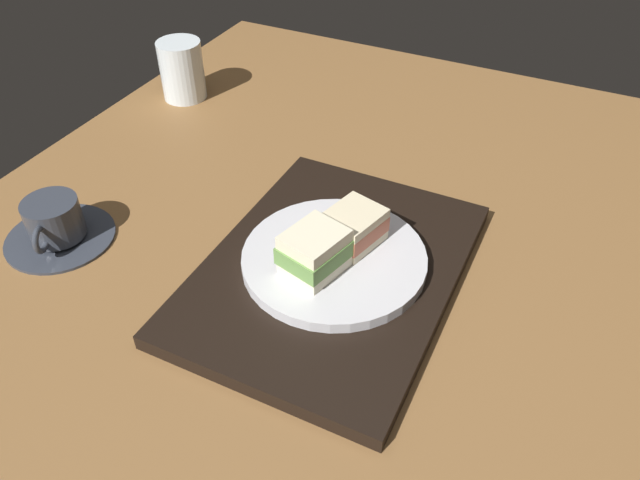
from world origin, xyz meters
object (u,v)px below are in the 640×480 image
sandwich_plate (334,259)px  coffee_cup (56,225)px  sandwich_near (315,252)px  sandwich_far (353,227)px  drinking_glass (182,70)px

sandwich_plate → coffee_cup: bearing=105.1°
sandwich_near → sandwich_far: sandwich_near is taller
drinking_glass → sandwich_far: bearing=-121.4°
coffee_cup → drinking_glass: size_ratio=1.39×
sandwich_near → drinking_glass: (34.87, 44.06, -1.04)cm
sandwich_plate → sandwich_far: sandwich_far is taller
sandwich_plate → sandwich_far: (3.36, -1.04, 3.02)cm
sandwich_far → drinking_glass: size_ratio=0.80×
sandwich_plate → drinking_glass: bearing=55.1°
sandwich_plate → sandwich_near: sandwich_near is taller
sandwich_far → drinking_glass: 54.04cm
coffee_cup → drinking_glass: bearing=11.7°
sandwich_far → coffee_cup: 39.95cm
sandwich_far → coffee_cup: (-13.22, 37.55, -3.31)cm
coffee_cup → sandwich_plate: bearing=-74.9°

